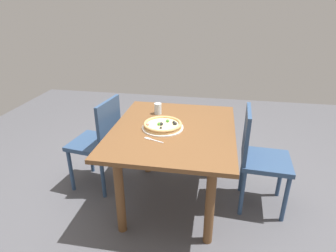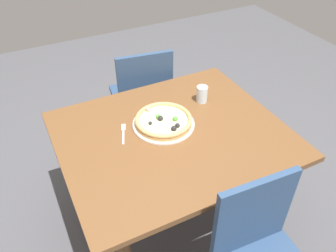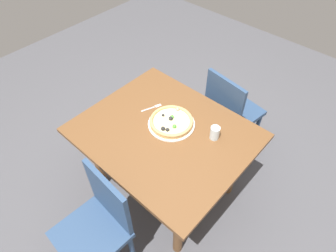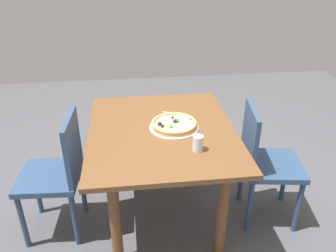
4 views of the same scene
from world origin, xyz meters
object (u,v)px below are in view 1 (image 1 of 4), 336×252
at_px(chair_near, 258,156).
at_px(chair_far, 100,140).
at_px(plate, 163,128).
at_px(fork, 152,140).
at_px(pizza, 163,125).
at_px(dining_table, 173,140).
at_px(drinking_glass, 158,109).

bearing_deg(chair_near, chair_far, -88.18).
height_order(plate, fork, plate).
bearing_deg(pizza, chair_far, 78.23).
bearing_deg(chair_far, plate, -93.40).
bearing_deg(pizza, dining_table, -82.63).
height_order(chair_near, chair_far, same).
bearing_deg(fork, chair_far, -9.58).
xyz_separation_m(chair_far, fork, (-0.35, -0.59, 0.23)).
height_order(chair_far, drinking_glass, chair_far).
bearing_deg(drinking_glass, pizza, -161.19).
height_order(dining_table, chair_near, chair_near).
relative_size(dining_table, plate, 3.49).
height_order(dining_table, pizza, pizza).
distance_m(plate, pizza, 0.03).
xyz_separation_m(dining_table, chair_far, (0.12, 0.71, -0.12)).
height_order(plate, drinking_glass, drinking_glass).
height_order(fork, drinking_glass, drinking_glass).
bearing_deg(plate, pizza, -91.38).
relative_size(chair_far, pizza, 2.85).
xyz_separation_m(fork, drinking_glass, (0.52, 0.07, 0.05)).
distance_m(chair_far, plate, 0.68).
bearing_deg(fork, drinking_glass, -61.59).
bearing_deg(plate, dining_table, -82.67).
distance_m(chair_near, fork, 0.92).
bearing_deg(chair_far, pizza, -93.39).
relative_size(chair_near, chair_far, 1.00).
relative_size(pizza, drinking_glass, 3.13).
bearing_deg(dining_table, pizza, 97.37).
height_order(chair_far, plate, chair_far).
distance_m(dining_table, chair_near, 0.73).
relative_size(chair_near, pizza, 2.85).
relative_size(chair_far, drinking_glass, 8.92).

